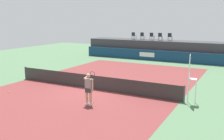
{
  "coord_description": "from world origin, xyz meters",
  "views": [
    {
      "loc": [
        9.13,
        -14.23,
        4.67
      ],
      "look_at": [
        0.49,
        2.0,
        1.0
      ],
      "focal_mm": 41.02,
      "sensor_mm": 36.0,
      "label": 1
    }
  ],
  "objects_px": {
    "spectator_chair_right": "(160,36)",
    "net_post_far": "(184,94)",
    "spectator_chair_far_left": "(134,35)",
    "net_post_near": "(25,73)",
    "umpire_chair": "(191,76)",
    "tennis_player": "(89,88)",
    "spectator_chair_far_right": "(170,36)",
    "spectator_chair_left": "(142,36)",
    "tennis_ball": "(9,92)",
    "spectator_chair_center": "(152,36)"
  },
  "relations": [
    {
      "from": "net_post_near",
      "to": "net_post_far",
      "type": "xyz_separation_m",
      "value": [
        12.4,
        0.0,
        0.0
      ]
    },
    {
      "from": "spectator_chair_far_right",
      "to": "tennis_player",
      "type": "relative_size",
      "value": 0.5
    },
    {
      "from": "umpire_chair",
      "to": "net_post_far",
      "type": "bearing_deg",
      "value": 177.55
    },
    {
      "from": "umpire_chair",
      "to": "tennis_ball",
      "type": "xyz_separation_m",
      "value": [
        -10.76,
        -3.25,
        -1.55
      ]
    },
    {
      "from": "spectator_chair_center",
      "to": "tennis_ball",
      "type": "height_order",
      "value": "spectator_chair_center"
    },
    {
      "from": "spectator_chair_right",
      "to": "net_post_far",
      "type": "xyz_separation_m",
      "value": [
        6.25,
        -15.06,
        -2.19
      ]
    },
    {
      "from": "spectator_chair_right",
      "to": "tennis_player",
      "type": "xyz_separation_m",
      "value": [
        1.67,
        -17.92,
        -1.73
      ]
    },
    {
      "from": "spectator_chair_far_left",
      "to": "net_post_far",
      "type": "distance_m",
      "value": 17.89
    },
    {
      "from": "umpire_chair",
      "to": "tennis_ball",
      "type": "distance_m",
      "value": 11.34
    },
    {
      "from": "umpire_chair",
      "to": "tennis_player",
      "type": "xyz_separation_m",
      "value": [
        -4.87,
        -2.84,
        -0.63
      ]
    },
    {
      "from": "spectator_chair_far_left",
      "to": "umpire_chair",
      "type": "height_order",
      "value": "spectator_chair_far_left"
    },
    {
      "from": "spectator_chair_far_left",
      "to": "net_post_near",
      "type": "relative_size",
      "value": 0.89
    },
    {
      "from": "spectator_chair_left",
      "to": "spectator_chair_right",
      "type": "xyz_separation_m",
      "value": [
        2.23,
        0.0,
        0.0
      ]
    },
    {
      "from": "spectator_chair_left",
      "to": "net_post_near",
      "type": "xyz_separation_m",
      "value": [
        -3.92,
        -15.06,
        -2.19
      ]
    },
    {
      "from": "spectator_chair_right",
      "to": "net_post_near",
      "type": "relative_size",
      "value": 0.89
    },
    {
      "from": "spectator_chair_far_right",
      "to": "net_post_near",
      "type": "distance_m",
      "value": 16.99
    },
    {
      "from": "spectator_chair_far_left",
      "to": "net_post_far",
      "type": "relative_size",
      "value": 0.89
    },
    {
      "from": "spectator_chair_left",
      "to": "net_post_far",
      "type": "height_order",
      "value": "spectator_chair_left"
    },
    {
      "from": "spectator_chair_left",
      "to": "net_post_near",
      "type": "height_order",
      "value": "spectator_chair_left"
    },
    {
      "from": "spectator_chair_left",
      "to": "tennis_ball",
      "type": "relative_size",
      "value": 13.06
    },
    {
      "from": "spectator_chair_left",
      "to": "tennis_player",
      "type": "relative_size",
      "value": 0.5
    },
    {
      "from": "spectator_chair_center",
      "to": "spectator_chair_far_right",
      "type": "relative_size",
      "value": 1.0
    },
    {
      "from": "spectator_chair_far_left",
      "to": "tennis_ball",
      "type": "bearing_deg",
      "value": -92.79
    },
    {
      "from": "spectator_chair_far_left",
      "to": "spectator_chair_center",
      "type": "distance_m",
      "value": 2.32
    },
    {
      "from": "spectator_chair_far_left",
      "to": "spectator_chair_far_right",
      "type": "distance_m",
      "value": 4.46
    },
    {
      "from": "spectator_chair_right",
      "to": "spectator_chair_far_right",
      "type": "distance_m",
      "value": 1.13
    },
    {
      "from": "tennis_ball",
      "to": "umpire_chair",
      "type": "bearing_deg",
      "value": 16.79
    },
    {
      "from": "spectator_chair_left",
      "to": "tennis_ball",
      "type": "bearing_deg",
      "value": -96.18
    },
    {
      "from": "spectator_chair_far_left",
      "to": "tennis_ball",
      "type": "relative_size",
      "value": 13.06
    },
    {
      "from": "spectator_chair_far_right",
      "to": "umpire_chair",
      "type": "xyz_separation_m",
      "value": [
        5.42,
        -15.21,
        -1.11
      ]
    },
    {
      "from": "spectator_chair_right",
      "to": "net_post_near",
      "type": "distance_m",
      "value": 16.42
    },
    {
      "from": "net_post_near",
      "to": "tennis_player",
      "type": "height_order",
      "value": "tennis_player"
    },
    {
      "from": "spectator_chair_far_left",
      "to": "spectator_chair_right",
      "type": "xyz_separation_m",
      "value": [
        3.33,
        0.11,
        0.0
      ]
    },
    {
      "from": "net_post_near",
      "to": "net_post_far",
      "type": "distance_m",
      "value": 12.4
    },
    {
      "from": "net_post_near",
      "to": "spectator_chair_right",
      "type": "bearing_deg",
      "value": 67.78
    },
    {
      "from": "spectator_chair_right",
      "to": "tennis_ball",
      "type": "height_order",
      "value": "spectator_chair_right"
    },
    {
      "from": "umpire_chair",
      "to": "net_post_far",
      "type": "relative_size",
      "value": 2.76
    },
    {
      "from": "spectator_chair_right",
      "to": "spectator_chair_far_right",
      "type": "xyz_separation_m",
      "value": [
        1.12,
        0.13,
        0.0
      ]
    },
    {
      "from": "spectator_chair_far_right",
      "to": "net_post_far",
      "type": "bearing_deg",
      "value": -71.37
    },
    {
      "from": "net_post_far",
      "to": "tennis_player",
      "type": "xyz_separation_m",
      "value": [
        -4.57,
        -2.86,
        0.46
      ]
    },
    {
      "from": "spectator_chair_far_right",
      "to": "umpire_chair",
      "type": "bearing_deg",
      "value": -70.38
    },
    {
      "from": "umpire_chair",
      "to": "net_post_near",
      "type": "bearing_deg",
      "value": 179.94
    },
    {
      "from": "spectator_chair_left",
      "to": "spectator_chair_center",
      "type": "distance_m",
      "value": 1.22
    },
    {
      "from": "tennis_ball",
      "to": "net_post_far",
      "type": "bearing_deg",
      "value": 17.31
    },
    {
      "from": "spectator_chair_center",
      "to": "net_post_far",
      "type": "bearing_deg",
      "value": -64.2
    },
    {
      "from": "spectator_chair_center",
      "to": "net_post_near",
      "type": "bearing_deg",
      "value": -108.91
    },
    {
      "from": "net_post_near",
      "to": "tennis_ball",
      "type": "xyz_separation_m",
      "value": [
        1.94,
        -3.26,
        -0.46
      ]
    },
    {
      "from": "umpire_chair",
      "to": "tennis_player",
      "type": "distance_m",
      "value": 5.67
    },
    {
      "from": "net_post_far",
      "to": "tennis_ball",
      "type": "relative_size",
      "value": 14.71
    },
    {
      "from": "tennis_player",
      "to": "spectator_chair_center",
      "type": "bearing_deg",
      "value": 98.54
    }
  ]
}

